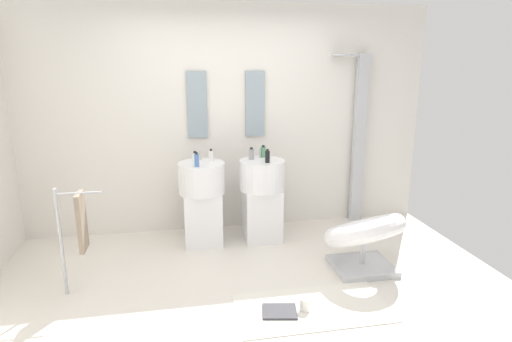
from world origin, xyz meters
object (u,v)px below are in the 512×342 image
Objects in this scene: lounge_chair at (364,235)px; towel_rack at (78,224)px; pedestal_sink_right at (262,196)px; soap_bottle_black at (267,156)px; soap_bottle_clear at (195,159)px; soap_bottle_grey at (251,154)px; magazine_charcoal at (280,311)px; soap_bottle_white at (211,155)px; shower_column at (358,136)px; coffee_mug at (305,304)px; soap_bottle_green at (263,152)px; pedestal_sink_left at (202,199)px; soap_bottle_blue at (197,160)px.

lounge_chair is 1.09× the size of towel_rack.
pedestal_sink_right is 6.91× the size of soap_bottle_black.
soap_bottle_clear reaches higher than pedestal_sink_right.
soap_bottle_grey reaches higher than pedestal_sink_right.
magazine_charcoal is 2.07× the size of soap_bottle_white.
shower_column is 2.07m from soap_bottle_clear.
shower_column reaches higher than towel_rack.
magazine_charcoal is at bearing -76.13° from soap_bottle_white.
soap_bottle_black is (-0.02, 1.39, 0.92)m from coffee_mug.
soap_bottle_grey is at bearing 18.73° from soap_bottle_clear.
soap_bottle_green is at bearing 125.58° from lounge_chair.
soap_bottle_blue is (-0.05, -0.16, 0.48)m from pedestal_sink_left.
pedestal_sink_left is 3.72× the size of magazine_charcoal.
soap_bottle_clear is (-0.07, -0.14, 0.48)m from pedestal_sink_left.
shower_column is 1.34m from soap_bottle_black.
pedestal_sink_left is at bearing 148.15° from lounge_chair.
soap_bottle_black is (0.76, 0.02, -0.01)m from soap_bottle_clear.
pedestal_sink_left reaches higher than towel_rack.
lounge_chair is at bearing -54.42° from soap_bottle_green.
soap_bottle_blue is (-0.17, -0.24, 0.01)m from soap_bottle_white.
pedestal_sink_left is 0.66m from pedestal_sink_right.
soap_bottle_clear is 1.08× the size of soap_bottle_black.
soap_bottle_black is at bearing 134.15° from lounge_chair.
towel_rack is at bearing -153.60° from pedestal_sink_right.
soap_bottle_grey is at bearing 21.16° from soap_bottle_blue.
magazine_charcoal is 1.69m from soap_bottle_black.
soap_bottle_blue is (1.03, 0.70, 0.35)m from towel_rack.
shower_column is at bearing 9.35° from soap_bottle_white.
coffee_mug is (-0.75, -0.59, -0.29)m from lounge_chair.
shower_column is 2.16× the size of towel_rack.
coffee_mug is at bearing -19.52° from towel_rack.
soap_bottle_grey is (0.61, 0.24, -0.01)m from soap_bottle_blue.
towel_rack is at bearing -157.12° from soap_bottle_black.
soap_bottle_grey is at bearing 98.48° from magazine_charcoal.
soap_bottle_clear is at bearing 119.80° from coffee_mug.
lounge_chair is at bearing -48.55° from pedestal_sink_right.
lounge_chair is (0.81, -0.91, -0.15)m from pedestal_sink_right.
towel_rack is 1.56m from soap_bottle_white.
soap_bottle_clear is (1.02, 0.73, 0.35)m from towel_rack.
coffee_mug is 0.77× the size of soap_bottle_green.
towel_rack is 1.92m from soap_bottle_grey.
shower_column is 1.85m from soap_bottle_white.
lounge_chair is at bearing -26.22° from soap_bottle_blue.
towel_rack is at bearing 178.97° from lounge_chair.
pedestal_sink_right is at bearing 105.77° from soap_bottle_black.
pedestal_sink_right is 1.58m from magazine_charcoal.
soap_bottle_white is (-0.58, 0.20, -0.01)m from soap_bottle_black.
soap_bottle_blue reaches higher than coffee_mug.
soap_bottle_grey is at bearing -167.44° from shower_column.
shower_column is 15.49× the size of soap_bottle_grey.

